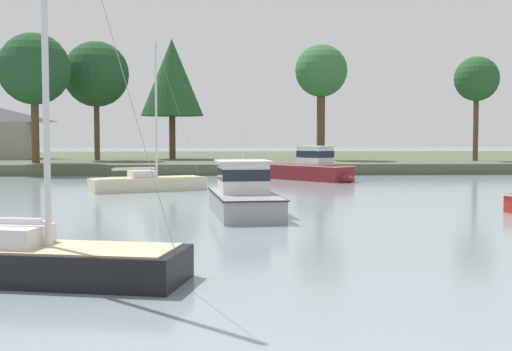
{
  "coord_description": "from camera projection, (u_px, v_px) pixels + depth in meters",
  "views": [
    {
      "loc": [
        2.84,
        -6.67,
        3.71
      ],
      "look_at": [
        5.16,
        32.33,
        1.37
      ],
      "focal_mm": 46.96,
      "sensor_mm": 36.0,
      "label": 1
    }
  ],
  "objects": [
    {
      "name": "shore_tree_center",
      "position": [
        477.0,
        80.0,
        70.68
      ],
      "size": [
        4.71,
        4.71,
        11.04
      ],
      "color": "brown",
      "rests_on": "far_shore_bank"
    },
    {
      "name": "cruiser_grey",
      "position": [
        242.0,
        201.0,
        32.06
      ],
      "size": [
        3.47,
        8.73,
        5.0
      ],
      "color": "gray",
      "rests_on": "ground"
    },
    {
      "name": "sailboat_cream",
      "position": [
        148.0,
        187.0,
        44.92
      ],
      "size": [
        7.93,
        5.05,
        10.63
      ],
      "color": "beige",
      "rests_on": "ground"
    },
    {
      "name": "shore_tree_left",
      "position": [
        34.0,
        69.0,
        64.62
      ],
      "size": [
        6.93,
        6.93,
        12.6
      ],
      "color": "brown",
      "rests_on": "far_shore_bank"
    },
    {
      "name": "cruiser_maroon",
      "position": [
        315.0,
        173.0,
        55.22
      ],
      "size": [
        7.57,
        8.55,
        4.62
      ],
      "color": "maroon",
      "rests_on": "ground"
    },
    {
      "name": "shore_tree_inland_c",
      "position": [
        172.0,
        78.0,
        76.01
      ],
      "size": [
        7.15,
        7.15,
        13.67
      ],
      "color": "brown",
      "rests_on": "far_shore_bank"
    },
    {
      "name": "far_shore_bank",
      "position": [
        195.0,
        160.0,
        87.71
      ],
      "size": [
        177.57,
        52.14,
        1.02
      ],
      "primitive_type": "cube",
      "color": "#4C563D",
      "rests_on": "ground"
    },
    {
      "name": "shore_tree_far_right",
      "position": [
        96.0,
        74.0,
        71.83
      ],
      "size": [
        7.02,
        7.02,
        12.8
      ],
      "color": "brown",
      "rests_on": "far_shore_bank"
    },
    {
      "name": "shore_tree_center_left",
      "position": [
        321.0,
        72.0,
        73.29
      ],
      "size": [
        5.73,
        5.73,
        12.67
      ],
      "color": "brown",
      "rests_on": "far_shore_bank"
    },
    {
      "name": "sailboat_black",
      "position": [
        24.0,
        270.0,
        17.19
      ],
      "size": [
        8.65,
        4.25,
        12.83
      ],
      "color": "black",
      "rests_on": "ground"
    }
  ]
}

